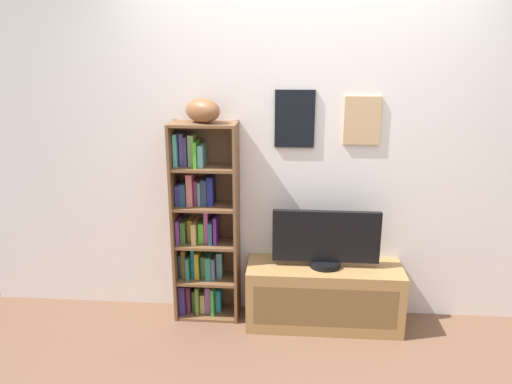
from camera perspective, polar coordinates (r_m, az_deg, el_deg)
back_wall at (r=3.51m, az=5.23°, el=5.69°), size 4.80×0.08×2.59m
bookshelf at (r=3.61m, az=-6.31°, el=-4.28°), size 0.47×0.26×1.46m
football at (r=3.37m, az=-6.22°, el=9.38°), size 0.33×0.30×0.16m
tv_stand at (r=3.66m, az=7.85°, el=-11.77°), size 1.10×0.38×0.46m
television at (r=3.48m, az=8.13°, el=-5.49°), size 0.75×0.22×0.41m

